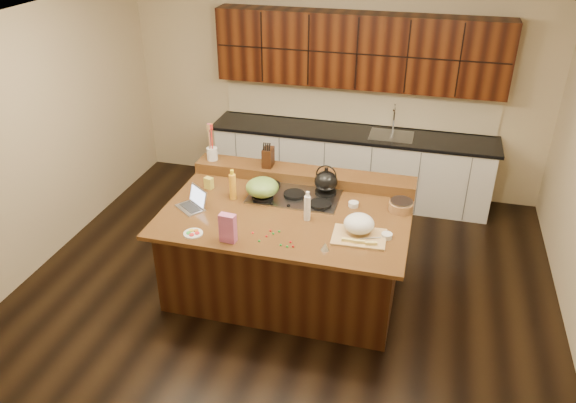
# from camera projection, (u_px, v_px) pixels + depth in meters

# --- Properties ---
(room) EXTENTS (5.52, 5.02, 2.72)m
(room) POSITION_uv_depth(u_px,v_px,m) (287.00, 172.00, 5.29)
(room) COLOR black
(room) RESTS_ON ground
(island) EXTENTS (2.40, 1.60, 0.92)m
(island) POSITION_uv_depth(u_px,v_px,m) (287.00, 250.00, 5.72)
(island) COLOR black
(island) RESTS_ON ground
(back_ledge) EXTENTS (2.40, 0.30, 0.12)m
(back_ledge) POSITION_uv_depth(u_px,v_px,m) (303.00, 175.00, 6.06)
(back_ledge) COLOR black
(back_ledge) RESTS_ON island
(cooktop) EXTENTS (0.92, 0.52, 0.05)m
(cooktop) POSITION_uv_depth(u_px,v_px,m) (294.00, 196.00, 5.74)
(cooktop) COLOR gray
(cooktop) RESTS_ON island
(back_counter) EXTENTS (3.70, 0.66, 2.40)m
(back_counter) POSITION_uv_depth(u_px,v_px,m) (353.00, 127.00, 7.28)
(back_counter) COLOR silver
(back_counter) RESTS_ON ground
(kettle) EXTENTS (0.32, 0.32, 0.22)m
(kettle) POSITION_uv_depth(u_px,v_px,m) (326.00, 181.00, 5.72)
(kettle) COLOR black
(kettle) RESTS_ON cooktop
(green_bowl) EXTENTS (0.34, 0.34, 0.18)m
(green_bowl) POSITION_uv_depth(u_px,v_px,m) (262.00, 187.00, 5.64)
(green_bowl) COLOR olive
(green_bowl) RESTS_ON cooktop
(laptop) EXTENTS (0.36, 0.35, 0.20)m
(laptop) POSITION_uv_depth(u_px,v_px,m) (194.00, 202.00, 5.54)
(laptop) COLOR #B7B7BC
(laptop) RESTS_ON island
(oil_bottle) EXTENTS (0.08, 0.08, 0.27)m
(oil_bottle) POSITION_uv_depth(u_px,v_px,m) (233.00, 187.00, 5.66)
(oil_bottle) COLOR #F8AB2B
(oil_bottle) RESTS_ON island
(vinegar_bottle) EXTENTS (0.08, 0.08, 0.25)m
(vinegar_bottle) POSITION_uv_depth(u_px,v_px,m) (307.00, 208.00, 5.30)
(vinegar_bottle) COLOR silver
(vinegar_bottle) RESTS_ON island
(wooden_tray) EXTENTS (0.50, 0.40, 0.20)m
(wooden_tray) POSITION_uv_depth(u_px,v_px,m) (359.00, 227.00, 5.08)
(wooden_tray) COLOR tan
(wooden_tray) RESTS_ON island
(ramekin_a) EXTENTS (0.12, 0.12, 0.04)m
(ramekin_a) POSITION_uv_depth(u_px,v_px,m) (359.00, 230.00, 5.16)
(ramekin_a) COLOR white
(ramekin_a) RESTS_ON island
(ramekin_b) EXTENTS (0.12, 0.12, 0.04)m
(ramekin_b) POSITION_uv_depth(u_px,v_px,m) (387.00, 236.00, 5.06)
(ramekin_b) COLOR white
(ramekin_b) RESTS_ON island
(ramekin_c) EXTENTS (0.11, 0.11, 0.04)m
(ramekin_c) POSITION_uv_depth(u_px,v_px,m) (353.00, 204.00, 5.57)
(ramekin_c) COLOR white
(ramekin_c) RESTS_ON island
(strainer_bowl) EXTENTS (0.25, 0.25, 0.09)m
(strainer_bowl) POSITION_uv_depth(u_px,v_px,m) (401.00, 206.00, 5.49)
(strainer_bowl) COLOR #996B3F
(strainer_bowl) RESTS_ON island
(kitchen_timer) EXTENTS (0.08, 0.08, 0.07)m
(kitchen_timer) POSITION_uv_depth(u_px,v_px,m) (325.00, 246.00, 4.89)
(kitchen_timer) COLOR silver
(kitchen_timer) RESTS_ON island
(pink_bag) EXTENTS (0.15, 0.09, 0.27)m
(pink_bag) POSITION_uv_depth(u_px,v_px,m) (228.00, 228.00, 4.96)
(pink_bag) COLOR #C15B8C
(pink_bag) RESTS_ON island
(candy_plate) EXTENTS (0.23, 0.23, 0.01)m
(candy_plate) POSITION_uv_depth(u_px,v_px,m) (193.00, 233.00, 5.13)
(candy_plate) COLOR white
(candy_plate) RESTS_ON island
(package_box) EXTENTS (0.10, 0.09, 0.12)m
(package_box) POSITION_uv_depth(u_px,v_px,m) (209.00, 183.00, 5.89)
(package_box) COLOR #DED14E
(package_box) RESTS_ON island
(utensil_crock) EXTENTS (0.15, 0.15, 0.14)m
(utensil_crock) POSITION_uv_depth(u_px,v_px,m) (212.00, 154.00, 6.23)
(utensil_crock) COLOR white
(utensil_crock) RESTS_ON back_ledge
(knife_block) EXTENTS (0.11, 0.17, 0.21)m
(knife_block) POSITION_uv_depth(u_px,v_px,m) (268.00, 157.00, 6.07)
(knife_block) COLOR black
(knife_block) RESTS_ON back_ledge
(gumdrop_0) EXTENTS (0.02, 0.02, 0.02)m
(gumdrop_0) POSITION_uv_depth(u_px,v_px,m) (270.00, 231.00, 5.16)
(gumdrop_0) COLOR red
(gumdrop_0) RESTS_ON island
(gumdrop_1) EXTENTS (0.02, 0.02, 0.02)m
(gumdrop_1) POSITION_uv_depth(u_px,v_px,m) (287.00, 247.00, 4.93)
(gumdrop_1) COLOR #198C26
(gumdrop_1) RESTS_ON island
(gumdrop_2) EXTENTS (0.02, 0.02, 0.02)m
(gumdrop_2) POSITION_uv_depth(u_px,v_px,m) (253.00, 233.00, 5.13)
(gumdrop_2) COLOR red
(gumdrop_2) RESTS_ON island
(gumdrop_3) EXTENTS (0.02, 0.02, 0.02)m
(gumdrop_3) POSITION_uv_depth(u_px,v_px,m) (273.00, 234.00, 5.12)
(gumdrop_3) COLOR #198C26
(gumdrop_3) RESTS_ON island
(gumdrop_4) EXTENTS (0.02, 0.02, 0.02)m
(gumdrop_4) POSITION_uv_depth(u_px,v_px,m) (267.00, 236.00, 5.08)
(gumdrop_4) COLOR red
(gumdrop_4) RESTS_ON island
(gumdrop_5) EXTENTS (0.02, 0.02, 0.02)m
(gumdrop_5) POSITION_uv_depth(u_px,v_px,m) (281.00, 245.00, 4.96)
(gumdrop_5) COLOR #198C26
(gumdrop_5) RESTS_ON island
(gumdrop_6) EXTENTS (0.02, 0.02, 0.02)m
(gumdrop_6) POSITION_uv_depth(u_px,v_px,m) (293.00, 246.00, 4.94)
(gumdrop_6) COLOR red
(gumdrop_6) RESTS_ON island
(gumdrop_7) EXTENTS (0.02, 0.02, 0.02)m
(gumdrop_7) POSITION_uv_depth(u_px,v_px,m) (259.00, 241.00, 5.01)
(gumdrop_7) COLOR #198C26
(gumdrop_7) RESTS_ON island
(gumdrop_8) EXTENTS (0.02, 0.02, 0.02)m
(gumdrop_8) POSITION_uv_depth(u_px,v_px,m) (291.00, 242.00, 5.00)
(gumdrop_8) COLOR red
(gumdrop_8) RESTS_ON island
(gumdrop_9) EXTENTS (0.02, 0.02, 0.02)m
(gumdrop_9) POSITION_uv_depth(u_px,v_px,m) (279.00, 231.00, 5.15)
(gumdrop_9) COLOR #198C26
(gumdrop_9) RESTS_ON island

